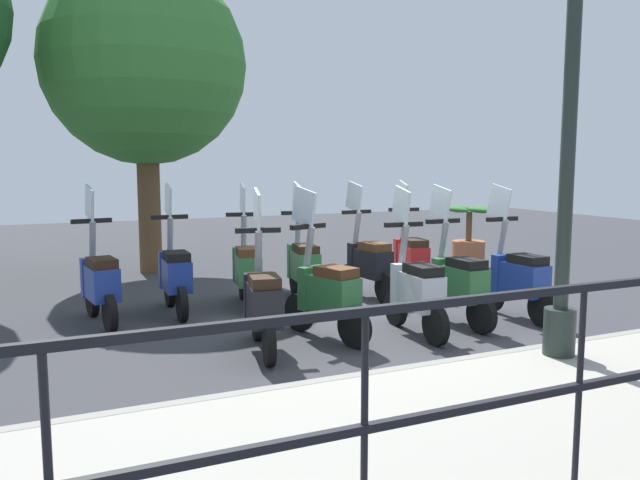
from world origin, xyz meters
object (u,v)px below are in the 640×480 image
Objects in this scene: scooter_far_5 at (100,281)px; scooter_near_3 at (326,292)px; tree_distant at (145,65)px; scooter_near_1 at (457,282)px; scooter_far_4 at (175,274)px; scooter_far_2 at (303,265)px; scooter_far_0 at (410,258)px; lamp_post_near at (569,134)px; potted_palm at (469,241)px; scooter_far_1 at (368,262)px; scooter_far_3 at (247,268)px; scooter_near_0 at (517,277)px; scooter_near_2 at (416,289)px; scooter_near_4 at (262,302)px.

scooter_near_3 is at bearing -135.56° from scooter_far_5.
scooter_near_3 is (-4.80, -0.96, -2.85)m from tree_distant.
scooter_far_4 is at bearing 54.14° from scooter_near_1.
scooter_near_1 and scooter_far_2 have the same top height.
tree_distant is at bearing 54.81° from scooter_far_0.
lamp_post_near is 4.98m from scooter_far_5.
potted_palm is 3.22m from scooter_far_1.
scooter_near_3 is at bearing -160.26° from scooter_far_3.
scooter_near_0 is at bearing -96.97° from scooter_near_1.
scooter_far_2 reaches higher than potted_palm.
scooter_near_3 is 1.76m from scooter_far_2.
lamp_post_near is 2.18m from scooter_near_2.
tree_distant is 4.21m from scooter_far_4.
scooter_near_0 is at bearing -78.40° from scooter_near_4.
scooter_near_4 is at bearing -177.31° from tree_distant.
scooter_near_4 is at bearing 155.81° from scooter_far_2.
scooter_far_3 is at bearing -167.53° from tree_distant.
lamp_post_near is 2.73× the size of scooter_near_2.
scooter_near_2 is 2.85m from scooter_far_4.
scooter_near_1 is (1.64, -0.16, -1.53)m from lamp_post_near.
scooter_near_0 is 0.79m from scooter_near_1.
scooter_far_4 is (1.80, 2.72, 0.00)m from scooter_near_1.
scooter_near_2 is 2.20m from scooter_far_0.
potted_palm is (-1.72, -5.09, -2.89)m from tree_distant.
tree_distant is 3.22× the size of scooter_far_0.
lamp_post_near is at bearing -156.41° from scooter_far_2.
scooter_near_4 is 2.65m from scooter_far_1.
scooter_far_3 is at bearing 99.11° from scooter_far_0.
scooter_far_0 is 1.00× the size of scooter_far_5.
scooter_far_3 is at bearing 25.84° from lamp_post_near.
scooter_far_4 is (1.87, 0.44, 0.00)m from scooter_near_4.
lamp_post_near is 3.96× the size of potted_palm.
scooter_near_0 and scooter_near_1 have the same top height.
scooter_near_4 is 1.00× the size of scooter_far_4.
scooter_near_1 and scooter_near_3 have the same top height.
scooter_near_1 is at bearing -152.77° from tree_distant.
scooter_near_0 is 1.96m from scooter_far_1.
scooter_far_2 and scooter_far_3 have the same top height.
scooter_far_2 is at bearing 110.57° from potted_palm.
scooter_near_4 is 1.92m from scooter_far_4.
potted_palm is at bearing -62.65° from scooter_far_3.
scooter_far_3 is (3.46, 1.67, -1.53)m from lamp_post_near.
scooter_far_5 is at bearing 101.65° from scooter_far_2.
scooter_far_3 is 0.89m from scooter_far_4.
scooter_near_1 is 3.94m from scooter_far_5.
scooter_far_0 is (-1.43, 2.09, 0.04)m from potted_palm.
scooter_far_3 is at bearing 34.46° from scooter_near_2.
scooter_far_1 is 1.00× the size of scooter_far_2.
scooter_far_5 is at bearing 102.43° from scooter_far_0.
scooter_far_4 is at bearing 97.94° from scooter_far_2.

